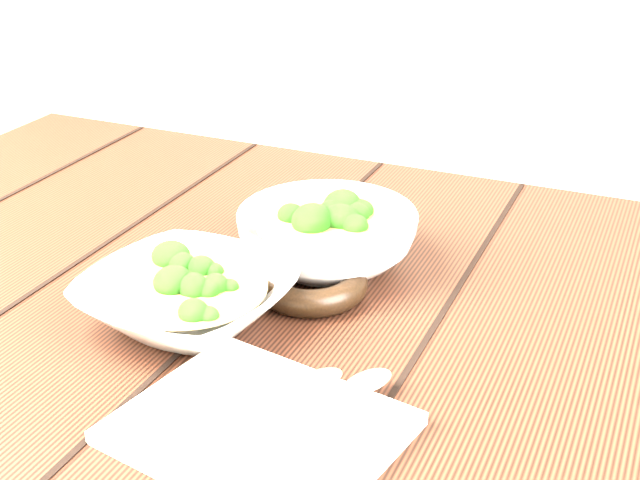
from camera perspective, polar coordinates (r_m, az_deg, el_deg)
table at (r=0.99m, az=-3.17°, el=-9.31°), size 1.20×0.80×0.75m
soup_bowl_front at (r=0.87m, az=-8.51°, el=-3.64°), size 0.22×0.22×0.06m
soup_bowl_back at (r=0.96m, az=0.45°, el=0.23°), size 0.20×0.20×0.07m
trivet at (r=0.91m, az=-0.57°, el=-2.75°), size 0.13×0.13×0.03m
napkin at (r=0.72m, az=-3.90°, el=-11.91°), size 0.24×0.21×0.01m
spoon_left at (r=0.74m, az=-2.21°, el=-9.91°), size 0.09×0.16×0.01m
spoon_right at (r=0.74m, az=1.11°, el=-9.99°), size 0.09×0.16×0.01m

